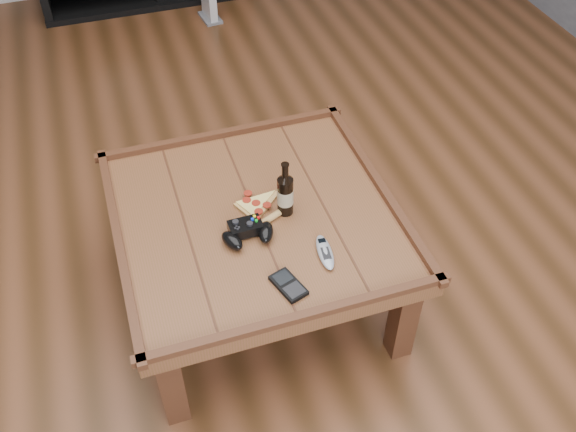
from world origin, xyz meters
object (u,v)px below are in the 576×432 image
object	(u,v)px
coffee_table	(256,226)
remote_control	(325,252)
game_controller	(248,232)
beer_bottle	(285,193)
pizza_slice	(259,207)
smartphone	(288,285)
game_console	(209,3)

from	to	relation	value
coffee_table	remote_control	xyz separation A→B (m)	(0.17, -0.26, 0.07)
coffee_table	game_controller	world-z (taller)	game_controller
remote_control	beer_bottle	bearing A→B (deg)	111.44
pizza_slice	smartphone	world-z (taller)	pizza_slice
game_controller	remote_control	xyz separation A→B (m)	(0.23, -0.16, -0.01)
beer_bottle	pizza_slice	xyz separation A→B (m)	(-0.09, 0.05, -0.08)
beer_bottle	remote_control	bearing A→B (deg)	-75.33
game_console	coffee_table	bearing A→B (deg)	-105.08
pizza_slice	smartphone	size ratio (longest dim) A/B	1.93
coffee_table	pizza_slice	distance (m)	0.08
beer_bottle	pizza_slice	size ratio (longest dim) A/B	0.80
smartphone	game_console	xyz separation A→B (m)	(0.33, 2.67, -0.35)
game_console	remote_control	bearing A→B (deg)	-100.50
smartphone	beer_bottle	bearing A→B (deg)	55.45
smartphone	game_console	size ratio (longest dim) A/B	0.59
coffee_table	game_controller	distance (m)	0.14
remote_control	game_console	xyz separation A→B (m)	(0.17, 2.57, -0.35)
game_controller	remote_control	size ratio (longest dim) A/B	1.23
game_controller	smartphone	xyz separation A→B (m)	(0.07, -0.25, -0.02)
smartphone	game_console	world-z (taller)	smartphone
coffee_table	beer_bottle	size ratio (longest dim) A/B	4.60
game_console	game_controller	bearing A→B (deg)	-106.03
coffee_table	pizza_slice	bearing A→B (deg)	54.33
coffee_table	remote_control	size ratio (longest dim) A/B	6.19
coffee_table	smartphone	world-z (taller)	coffee_table
coffee_table	game_console	distance (m)	2.36
remote_control	coffee_table	bearing A→B (deg)	130.24
game_controller	smartphone	world-z (taller)	game_controller
smartphone	game_controller	bearing A→B (deg)	86.43
beer_bottle	pizza_slice	distance (m)	0.13
coffee_table	game_console	size ratio (longest dim) A/B	4.16
game_controller	smartphone	size ratio (longest dim) A/B	1.41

